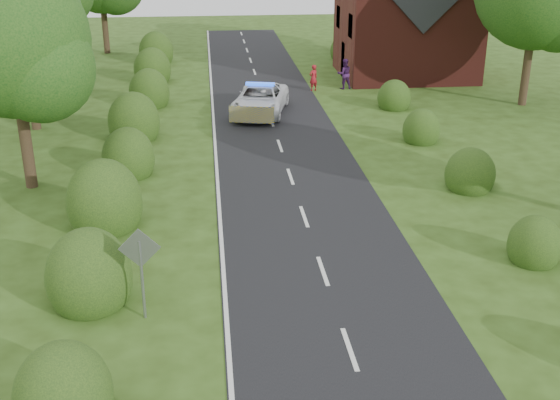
{
  "coord_description": "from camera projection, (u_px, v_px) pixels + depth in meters",
  "views": [
    {
      "loc": [
        -3.17,
        -13.98,
        9.73
      ],
      "look_at": [
        -1.0,
        6.49,
        1.3
      ],
      "focal_mm": 45.0,
      "sensor_mm": 36.0,
      "label": 1
    }
  ],
  "objects": [
    {
      "name": "road_markings",
      "position": [
        249.0,
        170.0,
        28.6
      ],
      "size": [
        4.96,
        70.0,
        0.01
      ],
      "color": "white",
      "rests_on": "road"
    },
    {
      "name": "police_van",
      "position": [
        260.0,
        100.0,
        36.47
      ],
      "size": [
        3.65,
        5.81,
        1.64
      ],
      "rotation": [
        0.0,
        0.0,
        -0.24
      ],
      "color": "silver",
      "rests_on": "ground"
    },
    {
      "name": "ground",
      "position": [
        350.0,
        350.0,
        16.87
      ],
      "size": [
        120.0,
        120.0,
        0.0
      ],
      "primitive_type": "plane",
      "color": "#2F4514"
    },
    {
      "name": "house",
      "position": [
        407.0,
        16.0,
        43.96
      ],
      "size": [
        8.0,
        7.4,
        9.17
      ],
      "color": "maroon",
      "rests_on": "ground"
    },
    {
      "name": "road_sign",
      "position": [
        141.0,
        261.0,
        17.59
      ],
      "size": [
        1.06,
        0.08,
        2.53
      ],
      "color": "gray",
      "rests_on": "ground"
    },
    {
      "name": "hedgerow_right",
      "position": [
        459.0,
        165.0,
        27.62
      ],
      "size": [
        2.1,
        45.78,
        2.1
      ],
      "color": "#1C3816",
      "rests_on": "ground"
    },
    {
      "name": "tree_left_b",
      "position": [
        27.0,
        24.0,
        32.13
      ],
      "size": [
        5.74,
        5.6,
        8.07
      ],
      "color": "#332316",
      "rests_on": "ground"
    },
    {
      "name": "pedestrian_red",
      "position": [
        313.0,
        78.0,
        41.2
      ],
      "size": [
        0.67,
        0.6,
        1.54
      ],
      "primitive_type": "imported",
      "rotation": [
        0.0,
        0.0,
        3.65
      ],
      "color": "#A41B23",
      "rests_on": "ground"
    },
    {
      "name": "hedgerow_left",
      "position": [
        122.0,
        168.0,
        26.71
      ],
      "size": [
        2.75,
        50.41,
        3.0
      ],
      "color": "#1C3816",
      "rests_on": "ground"
    },
    {
      "name": "pedestrian_purple",
      "position": [
        344.0,
        74.0,
        41.61
      ],
      "size": [
        0.92,
        0.75,
        1.79
      ],
      "primitive_type": "imported",
      "rotation": [
        0.0,
        0.0,
        3.23
      ],
      "color": "#411B50",
      "rests_on": "ground"
    },
    {
      "name": "road",
      "position": [
        282.0,
        153.0,
        30.67
      ],
      "size": [
        6.0,
        70.0,
        0.02
      ],
      "primitive_type": "cube",
      "color": "black",
      "rests_on": "ground"
    },
    {
      "name": "tree_left_a",
      "position": [
        18.0,
        47.0,
        24.81
      ],
      "size": [
        5.74,
        5.6,
        8.38
      ],
      "color": "#332316",
      "rests_on": "ground"
    }
  ]
}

